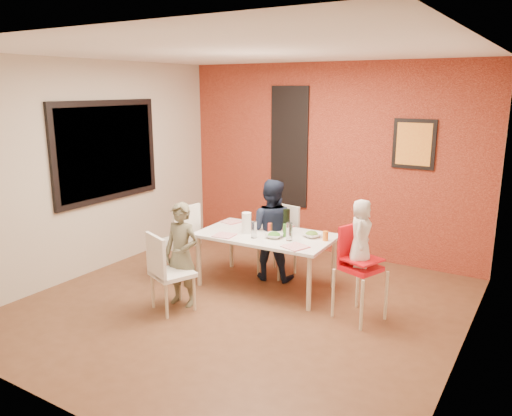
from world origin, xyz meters
The scene contains 35 objects.
ground centered at (0.00, 0.00, 0.00)m, with size 4.50×4.50×0.00m, color brown.
ceiling centered at (0.00, 0.00, 2.70)m, with size 4.50×4.50×0.02m, color white.
wall_back centered at (0.00, 2.25, 1.35)m, with size 4.50×0.02×2.70m, color beige.
wall_front centered at (0.00, -2.25, 1.35)m, with size 4.50×0.02×2.70m, color beige.
wall_left centered at (-2.25, 0.00, 1.35)m, with size 0.02×4.50×2.70m, color beige.
wall_right centered at (2.25, 0.00, 1.35)m, with size 0.02×4.50×2.70m, color beige.
brick_accent_wall centered at (0.00, 2.23, 1.35)m, with size 4.50×0.02×2.70m, color maroon.
picture_window_frame centered at (-2.22, 0.20, 1.55)m, with size 0.05×1.70×1.30m, color black.
picture_window_pane centered at (-2.21, 0.20, 1.55)m, with size 0.02×1.55×1.15m, color black.
glassblock_strip centered at (-0.60, 2.21, 1.50)m, with size 0.55×0.03×1.70m, color silver.
glassblock_surround centered at (-0.60, 2.21, 1.50)m, with size 0.60×0.03×1.76m, color black.
art_print_frame centered at (1.20, 2.21, 1.65)m, with size 0.54×0.03×0.64m, color black.
art_print_canvas centered at (1.20, 2.19, 1.65)m, with size 0.44×0.01×0.54m, color #FCAD38.
dining_table centered at (-0.05, 0.61, 0.60)m, with size 1.62×0.94×0.66m.
chair_near centered at (-0.61, -0.54, 0.48)m, with size 0.52×0.52×0.87m.
chair_far centered at (-0.13, 1.12, 0.50)m, with size 0.47×0.47×0.89m.
chair_left centered at (-1.10, 0.30, 0.53)m, with size 0.49×0.49×0.95m.
high_chair centered at (1.17, 0.39, 0.59)m, with size 0.52×0.52×0.98m.
child_near centered at (-0.58, -0.31, 0.58)m, with size 0.42×0.28×1.16m, color brown.
child_far centered at (-0.14, 0.88, 0.64)m, with size 0.62×0.48×1.27m, color black.
toddler centered at (1.20, 0.38, 0.93)m, with size 0.34×0.22×0.69m, color silver.
plate_near_left centered at (-0.43, 0.29, 0.67)m, with size 0.23×0.23×0.01m, color white.
plate_far_mid centered at (-0.04, 0.98, 0.67)m, with size 0.23×0.23×0.01m, color silver.
plate_near_right centered at (0.47, 0.34, 0.67)m, with size 0.24×0.24×0.01m, color white.
plate_far_left centered at (-0.71, 0.84, 0.67)m, with size 0.22×0.22×0.01m, color white.
salad_bowl_a centered at (0.10, 0.53, 0.69)m, with size 0.20×0.20×0.05m, color silver.
salad_bowl_b centered at (0.46, 0.79, 0.69)m, with size 0.21×0.21×0.05m, color white.
wine_bottle centered at (0.16, 0.72, 0.81)m, with size 0.08×0.08×0.31m, color black.
wine_glass_a centered at (-0.09, 0.41, 0.76)m, with size 0.07×0.07×0.19m, color silver.
wine_glass_b centered at (0.30, 0.53, 0.76)m, with size 0.07×0.07×0.21m, color white.
paper_towel_roll centered at (-0.27, 0.53, 0.79)m, with size 0.11×0.11×0.25m, color white.
condiment_red centered at (-0.01, 0.61, 0.73)m, with size 0.04×0.04×0.14m, color red.
condiment_green centered at (0.19, 0.63, 0.74)m, with size 0.04×0.04×0.15m, color #357727.
condiment_brown centered at (-0.01, 0.66, 0.73)m, with size 0.03×0.03×0.13m, color brown.
sippy_cup centered at (0.65, 0.74, 0.72)m, with size 0.06×0.06×0.11m, color orange.
Camera 1 is at (2.82, -4.29, 2.36)m, focal length 35.00 mm.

